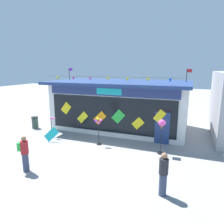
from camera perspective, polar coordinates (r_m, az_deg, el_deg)
The scene contains 9 objects.
ground_plane at distance 11.24m, azimuth -6.04°, elevation -12.26°, with size 80.00×80.00×0.00m, color gray.
kite_shop_building at distance 15.97m, azimuth 2.56°, elevation 2.13°, with size 10.17×5.78×4.62m.
wind_spinner_far_left at distance 14.41m, azimuth -16.12°, elevation -3.43°, with size 0.61×0.32×1.41m.
wind_spinner_left at distance 12.43m, azimuth -3.79°, elevation -3.67°, with size 0.42×0.29×1.75m.
wind_spinner_center_left at distance 11.33m, azimuth 13.65°, elevation -3.89°, with size 0.38×0.38×1.94m.
person_near_camera at distance 10.20m, azimuth -23.13°, elevation -10.41°, with size 0.47×0.36×1.68m.
person_mid_plaza at distance 8.02m, azimuth 14.06°, elevation -16.36°, with size 0.34×0.34×1.68m.
trash_bin at distance 17.10m, azimuth -20.58°, elevation -2.72°, with size 0.52×0.52×0.91m.
display_kite_on_ground at distance 13.71m, azimuth -16.47°, elevation -5.97°, with size 0.50×0.03×0.90m, color #19B7BC.
Camera 1 is at (4.78, -9.05, 4.65)m, focal length 32.93 mm.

